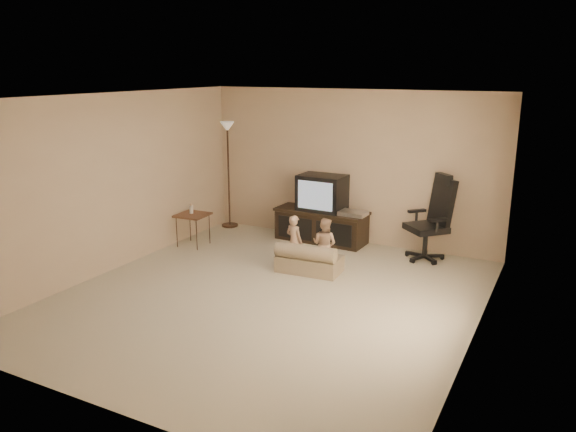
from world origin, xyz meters
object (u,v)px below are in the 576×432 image
floor_lamp (228,151)px  toddler_left (294,242)px  side_table (193,215)px  child_sofa (308,260)px  office_chair (431,229)px  toddler_right (324,244)px  tv_stand (322,214)px

floor_lamp → toddler_left: (2.05, -1.43, -1.00)m
side_table → child_sofa: size_ratio=0.77×
office_chair → floor_lamp: bearing=-138.5°
office_chair → floor_lamp: 3.82m
floor_lamp → toddler_right: (2.47, -1.30, -1.01)m
side_table → floor_lamp: size_ratio=0.37×
toddler_right → office_chair: bearing=-132.4°
child_sofa → office_chair: bearing=41.0°
tv_stand → side_table: bearing=-144.4°
tv_stand → child_sofa: 1.55m
side_table → toddler_left: 1.96m
floor_lamp → toddler_right: size_ratio=2.48×
tv_stand → toddler_left: 1.39m
tv_stand → side_table: (-1.77, -1.18, 0.04)m
side_table → toddler_left: size_ratio=0.90×
child_sofa → toddler_right: size_ratio=1.20×
office_chair → toddler_right: size_ratio=1.70×
side_table → floor_lamp: floor_lamp is taller
toddler_right → child_sofa: bearing=58.2°
side_table → toddler_right: 2.37m
tv_stand → office_chair: 1.83m
side_table → toddler_left: toddler_left is taller
tv_stand → toddler_left: bearing=-80.6°
office_chair → child_sofa: office_chair is taller
office_chair → child_sofa: (-1.39, -1.37, -0.29)m
floor_lamp → child_sofa: size_ratio=2.07×
office_chair → tv_stand: bearing=-138.9°
floor_lamp → tv_stand: bearing=-1.8°
office_chair → toddler_left: office_chair is taller
side_table → child_sofa: 2.26m
tv_stand → office_chair: bearing=-0.5°
side_table → toddler_right: (2.37, -0.07, -0.13)m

